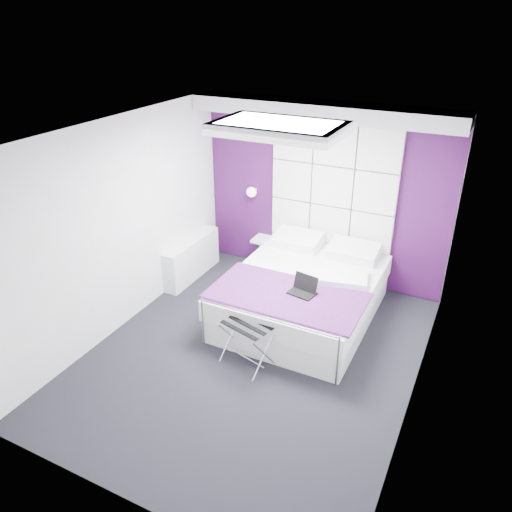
{
  "coord_description": "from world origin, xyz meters",
  "views": [
    {
      "loc": [
        2.13,
        -4.23,
        3.69
      ],
      "look_at": [
        -0.14,
        0.35,
        1.12
      ],
      "focal_mm": 35.0,
      "sensor_mm": 36.0,
      "label": 1
    }
  ],
  "objects_px": {
    "wall_lamp": "(253,191)",
    "laptop": "(303,288)",
    "radiator": "(192,258)",
    "nightstand": "(266,240)",
    "luggage_rack": "(247,344)",
    "bed": "(303,294)"
  },
  "relations": [
    {
      "from": "wall_lamp",
      "to": "laptop",
      "type": "distance_m",
      "value": 2.09
    },
    {
      "from": "radiator",
      "to": "nightstand",
      "type": "bearing_deg",
      "value": 38.96
    },
    {
      "from": "wall_lamp",
      "to": "luggage_rack",
      "type": "height_order",
      "value": "wall_lamp"
    },
    {
      "from": "wall_lamp",
      "to": "laptop",
      "type": "xyz_separation_m",
      "value": [
        1.41,
        -1.45,
        -0.54
      ]
    },
    {
      "from": "wall_lamp",
      "to": "nightstand",
      "type": "height_order",
      "value": "wall_lamp"
    },
    {
      "from": "wall_lamp",
      "to": "luggage_rack",
      "type": "bearing_deg",
      "value": -64.72
    },
    {
      "from": "laptop",
      "to": "radiator",
      "type": "bearing_deg",
      "value": 171.82
    },
    {
      "from": "radiator",
      "to": "laptop",
      "type": "distance_m",
      "value": 2.19
    },
    {
      "from": "laptop",
      "to": "nightstand",
      "type": "bearing_deg",
      "value": 139.79
    },
    {
      "from": "nightstand",
      "to": "radiator",
      "type": "bearing_deg",
      "value": -141.04
    },
    {
      "from": "luggage_rack",
      "to": "laptop",
      "type": "distance_m",
      "value": 0.94
    },
    {
      "from": "bed",
      "to": "luggage_rack",
      "type": "xyz_separation_m",
      "value": [
        -0.2,
        -1.2,
        -0.06
      ]
    },
    {
      "from": "radiator",
      "to": "laptop",
      "type": "bearing_deg",
      "value": -18.69
    },
    {
      "from": "bed",
      "to": "luggage_rack",
      "type": "relative_size",
      "value": 4.14
    },
    {
      "from": "wall_lamp",
      "to": "bed",
      "type": "xyz_separation_m",
      "value": [
        1.25,
        -1.02,
        -0.89
      ]
    },
    {
      "from": "radiator",
      "to": "nightstand",
      "type": "xyz_separation_m",
      "value": [
        0.89,
        0.72,
        0.19
      ]
    },
    {
      "from": "radiator",
      "to": "nightstand",
      "type": "height_order",
      "value": "radiator"
    },
    {
      "from": "nightstand",
      "to": "laptop",
      "type": "bearing_deg",
      "value": -50.72
    },
    {
      "from": "wall_lamp",
      "to": "bed",
      "type": "height_order",
      "value": "wall_lamp"
    },
    {
      "from": "wall_lamp",
      "to": "luggage_rack",
      "type": "xyz_separation_m",
      "value": [
        1.05,
        -2.22,
        -0.96
      ]
    },
    {
      "from": "radiator",
      "to": "laptop",
      "type": "relative_size",
      "value": 3.89
    },
    {
      "from": "nightstand",
      "to": "laptop",
      "type": "distance_m",
      "value": 1.83
    }
  ]
}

